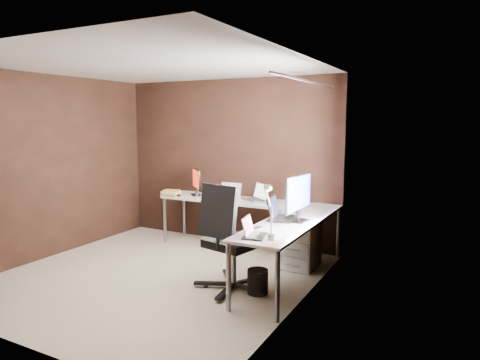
# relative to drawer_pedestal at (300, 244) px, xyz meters

# --- Properties ---
(room) EXTENTS (3.60, 3.60, 2.50)m
(room) POSITION_rel_drawer_pedestal_xyz_m (-1.09, -1.08, 0.98)
(room) COLOR beige
(room) RESTS_ON ground
(desk) EXTENTS (2.65, 2.25, 0.73)m
(desk) POSITION_rel_drawer_pedestal_xyz_m (-0.59, -0.11, 0.38)
(desk) COLOR white
(desk) RESTS_ON ground
(drawer_pedestal) EXTENTS (0.42, 0.50, 0.60)m
(drawer_pedestal) POSITION_rel_drawer_pedestal_xyz_m (0.00, 0.00, 0.00)
(drawer_pedestal) COLOR white
(drawer_pedestal) RESTS_ON ground
(monitor_left) EXTENTS (0.34, 0.35, 0.40)m
(monitor_left) POSITION_rel_drawer_pedestal_xyz_m (-1.83, 0.37, 0.66)
(monitor_left) COLOR black
(monitor_left) RESTS_ON desk
(monitor_right) EXTENTS (0.17, 0.65, 0.53)m
(monitor_right) POSITION_rel_drawer_pedestal_xyz_m (0.15, -0.52, 0.73)
(monitor_right) COLOR black
(monitor_right) RESTS_ON desk
(laptop_white) EXTENTS (0.34, 0.24, 0.22)m
(laptop_white) POSITION_rel_drawer_pedestal_xyz_m (-1.26, 0.38, 0.48)
(laptop_white) COLOR white
(laptop_white) RESTS_ON desk
(laptop_silver) EXTENTS (0.47, 0.44, 0.25)m
(laptop_silver) POSITION_rel_drawer_pedestal_xyz_m (-0.80, 0.40, 0.48)
(laptop_silver) COLOR silver
(laptop_silver) RESTS_ON desk
(laptop_black_big) EXTENTS (0.35, 0.45, 0.27)m
(laptop_black_big) POSITION_rel_drawer_pedestal_xyz_m (-0.09, -0.52, 0.49)
(laptop_black_big) COLOR black
(laptop_black_big) RESTS_ON desk
(laptop_black_small) EXTENTS (0.26, 0.33, 0.20)m
(laptop_black_small) POSITION_rel_drawer_pedestal_xyz_m (-0.03, -1.35, 0.48)
(laptop_black_small) COLOR black
(laptop_black_small) RESTS_ON desk
(book_stack) EXTENTS (0.28, 0.23, 0.09)m
(book_stack) POSITION_rel_drawer_pedestal_xyz_m (-2.16, 0.16, 0.47)
(book_stack) COLOR #91664E
(book_stack) RESTS_ON desk
(mouse_left) EXTENTS (0.10, 0.08, 0.04)m
(mouse_left) POSITION_rel_drawer_pedestal_xyz_m (-2.03, 0.15, 0.45)
(mouse_left) COLOR black
(mouse_left) RESTS_ON desk
(mouse_corner) EXTENTS (0.09, 0.07, 0.03)m
(mouse_corner) POSITION_rel_drawer_pedestal_xyz_m (-0.54, 0.20, 0.44)
(mouse_corner) COLOR black
(mouse_corner) RESTS_ON desk
(desk_lamp) EXTENTS (0.18, 0.21, 0.53)m
(desk_lamp) POSITION_rel_drawer_pedestal_xyz_m (0.12, -1.32, 0.76)
(desk_lamp) COLOR slate
(desk_lamp) RESTS_ON desk
(office_chair) EXTENTS (0.68, 0.70, 1.21)m
(office_chair) POSITION_rel_drawer_pedestal_xyz_m (-0.44, -1.07, 0.05)
(office_chair) COLOR black
(office_chair) RESTS_ON ground
(wastebasket) EXTENTS (0.30, 0.30, 0.27)m
(wastebasket) POSITION_rel_drawer_pedestal_xyz_m (-0.12, -1.03, -0.17)
(wastebasket) COLOR black
(wastebasket) RESTS_ON ground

